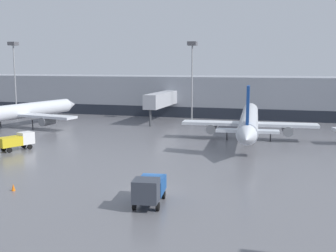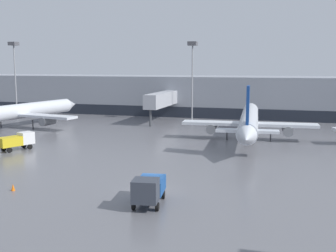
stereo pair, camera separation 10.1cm
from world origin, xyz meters
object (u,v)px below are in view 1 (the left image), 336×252
at_px(parked_jet_1, 249,121).
at_px(apron_light_mast_6, 14,57).
at_px(parked_jet_2, 18,112).
at_px(apron_light_mast_2, 192,58).
at_px(service_truck_0, 17,140).
at_px(traffic_cone_2, 13,187).
at_px(service_truck_1, 149,188).

bearing_deg(parked_jet_1, apron_light_mast_6, 67.23).
height_order(parked_jet_2, apron_light_mast_2, apron_light_mast_2).
relative_size(parked_jet_1, service_truck_0, 7.07).
distance_m(traffic_cone_2, apron_light_mast_6, 65.04).
distance_m(parked_jet_2, apron_light_mast_6, 23.92).
bearing_deg(apron_light_mast_6, apron_light_mast_2, 1.86).
distance_m(parked_jet_1, apron_light_mast_6, 59.34).
height_order(parked_jet_2, apron_light_mast_6, apron_light_mast_6).
bearing_deg(service_truck_0, apron_light_mast_2, 0.53).
height_order(service_truck_1, traffic_cone_2, service_truck_1).
bearing_deg(service_truck_1, parked_jet_1, 163.29).
height_order(service_truck_0, apron_light_mast_6, apron_light_mast_6).
height_order(parked_jet_1, service_truck_0, parked_jet_1).
xyz_separation_m(service_truck_1, apron_light_mast_6, (-50.50, 51.90, 12.01)).
xyz_separation_m(parked_jet_2, service_truck_1, (37.66, -34.63, -1.57)).
xyz_separation_m(parked_jet_1, service_truck_0, (-29.67, -17.11, -1.62)).
xyz_separation_m(parked_jet_2, apron_light_mast_2, (28.92, 18.62, 10.10)).
bearing_deg(traffic_cone_2, parked_jet_1, 61.23).
relative_size(parked_jet_2, apron_light_mast_6, 1.96).
height_order(service_truck_0, service_truck_1, service_truck_1).
relative_size(parked_jet_2, service_truck_0, 6.47).
bearing_deg(apron_light_mast_2, service_truck_1, -80.68).
bearing_deg(apron_light_mast_2, parked_jet_2, -147.22).
distance_m(apron_light_mast_2, apron_light_mast_6, 41.79).
xyz_separation_m(parked_jet_2, service_truck_0, (12.94, -18.21, -1.61)).
relative_size(parked_jet_2, apron_light_mast_2, 2.02).
bearing_deg(traffic_cone_2, apron_light_mast_6, 125.64).
xyz_separation_m(apron_light_mast_2, apron_light_mast_6, (-41.76, -1.35, 0.35)).
relative_size(traffic_cone_2, apron_light_mast_6, 0.04).
bearing_deg(apron_light_mast_2, parked_jet_1, -55.23).
distance_m(service_truck_1, apron_light_mast_6, 73.41).
relative_size(parked_jet_2, traffic_cone_2, 50.45).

